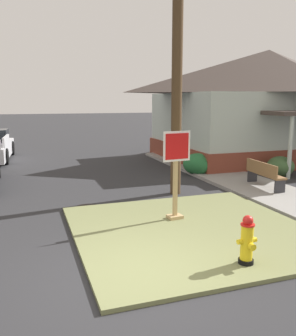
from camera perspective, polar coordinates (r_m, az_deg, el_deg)
ground_plane at (r=6.41m, az=-1.85°, el=-16.86°), size 160.00×160.00×0.00m
grass_corner_patch at (r=8.44m, az=6.90°, el=-9.69°), size 5.27×5.17×0.08m
sidewalk_strip at (r=13.49m, az=14.53°, el=-2.12°), size 2.20×15.36×0.12m
fire_hydrant at (r=6.75m, az=15.43°, el=-11.11°), size 0.38×0.34×0.90m
stop_sign at (r=8.76m, az=4.42°, el=-1.41°), size 0.72×0.32×2.17m
manhole_cover at (r=10.29m, az=-9.62°, el=-6.19°), size 0.70×0.70×0.02m
street_bench at (r=12.54m, az=17.91°, el=-0.75°), size 0.53×1.81×0.85m
utility_pole at (r=11.56m, az=4.74°, el=22.18°), size 1.54×0.33×10.26m
corner_house at (r=19.62m, az=18.25°, el=9.65°), size 10.74×8.40×5.45m
shrub_near_porch at (r=15.12m, az=20.26°, el=0.24°), size 1.06×1.06×0.81m
shrub_by_curb at (r=14.66m, az=7.90°, el=0.62°), size 1.20×1.20×0.87m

